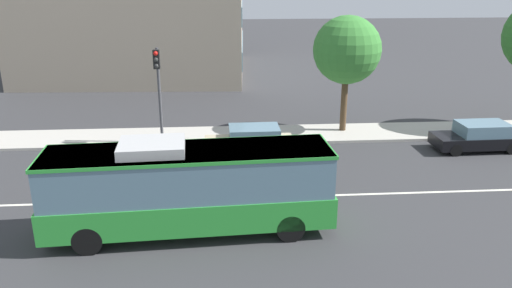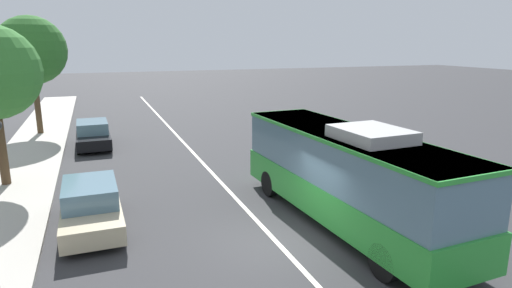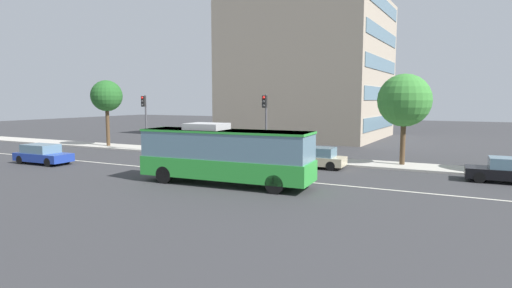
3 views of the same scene
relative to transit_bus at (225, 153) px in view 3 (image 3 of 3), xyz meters
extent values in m
plane|color=#333335|center=(-0.58, 2.65, -1.81)|extent=(160.00, 160.00, 0.00)
cube|color=#B2ADA3|center=(-0.58, 10.86, -1.74)|extent=(80.00, 3.18, 0.14)
cube|color=silver|center=(-0.58, 2.65, -1.80)|extent=(76.00, 0.16, 0.01)
cube|color=green|center=(0.02, 0.00, -0.83)|extent=(10.12, 3.04, 1.10)
cube|color=slate|center=(0.02, 0.00, 0.50)|extent=(9.92, 2.95, 1.58)
cube|color=green|center=(0.02, 0.00, 1.23)|extent=(10.02, 3.01, 0.12)
cube|color=#B2B2B2|center=(-1.17, -0.06, 1.47)|extent=(2.29, 1.92, 0.36)
cylinder|color=black|center=(3.36, 1.28, -1.31)|extent=(1.01, 0.35, 1.00)
cylinder|color=black|center=(3.48, -0.91, -1.31)|extent=(1.01, 0.35, 1.00)
cylinder|color=black|center=(-3.43, 0.91, -1.31)|extent=(1.01, 0.35, 1.00)
cylinder|color=black|center=(-3.31, -1.28, -1.31)|extent=(1.01, 0.35, 1.00)
cube|color=#C6B793|center=(2.58, 7.86, -1.29)|extent=(4.52, 1.86, 0.60)
cube|color=slate|center=(2.83, 7.86, -0.67)|extent=(2.54, 1.69, 0.64)
cylinder|color=black|center=(1.09, 7.04, -1.49)|extent=(0.64, 0.23, 0.64)
cylinder|color=black|center=(1.07, 8.64, -1.49)|extent=(0.64, 0.23, 0.64)
cylinder|color=black|center=(4.09, 7.08, -1.49)|extent=(0.64, 0.23, 0.64)
cylinder|color=black|center=(4.07, 8.68, -1.49)|extent=(0.64, 0.23, 0.64)
cube|color=black|center=(14.45, 7.71, -1.29)|extent=(4.54, 1.89, 0.60)
cylinder|color=black|center=(12.97, 6.88, -1.49)|extent=(0.64, 0.23, 0.64)
cylinder|color=black|center=(12.94, 8.48, -1.49)|extent=(0.64, 0.23, 0.64)
cube|color=#1E3899|center=(-16.10, 0.43, -1.29)|extent=(4.55, 1.92, 0.60)
cube|color=slate|center=(-16.35, 0.42, -0.67)|extent=(2.57, 1.73, 0.64)
cylinder|color=black|center=(-14.63, 1.27, -1.49)|extent=(0.65, 0.24, 0.64)
cylinder|color=black|center=(-14.58, -0.33, -1.49)|extent=(0.65, 0.24, 0.64)
cylinder|color=black|center=(-17.63, 1.18, -1.49)|extent=(0.65, 0.24, 0.64)
cylinder|color=black|center=(-17.58, -0.41, -1.49)|extent=(0.65, 0.24, 0.64)
cylinder|color=#47474C|center=(-14.10, 9.54, 0.79)|extent=(0.16, 0.16, 5.20)
cube|color=black|center=(-14.11, 9.26, 2.84)|extent=(0.32, 0.28, 0.96)
sphere|color=red|center=(-14.11, 9.11, 3.16)|extent=(0.22, 0.22, 0.22)
sphere|color=#2D2D2D|center=(-14.11, 9.11, 2.84)|extent=(0.22, 0.22, 0.22)
sphere|color=#2D2D2D|center=(-14.11, 9.11, 2.52)|extent=(0.22, 0.22, 0.22)
cylinder|color=#47474C|center=(-2.00, 9.77, 0.79)|extent=(0.16, 0.16, 5.20)
cube|color=black|center=(-2.01, 9.49, 2.84)|extent=(0.33, 0.29, 0.96)
sphere|color=red|center=(-2.01, 9.34, 3.16)|extent=(0.22, 0.22, 0.22)
sphere|color=#2D2D2D|center=(-2.01, 9.34, 2.84)|extent=(0.22, 0.22, 0.22)
sphere|color=#2D2D2D|center=(-2.01, 9.34, 2.52)|extent=(0.22, 0.22, 0.22)
cylinder|color=#4C3823|center=(-20.12, 10.67, 0.20)|extent=(0.36, 0.36, 4.03)
sphere|color=#235B23|center=(-20.12, 10.67, 3.38)|extent=(3.11, 3.11, 3.11)
cylinder|color=#4C3823|center=(8.20, 11.20, -0.14)|extent=(0.36, 0.36, 3.35)
sphere|color=#387F33|center=(8.20, 11.20, 2.95)|extent=(3.76, 3.76, 3.76)
cube|color=tan|center=(-5.86, 30.88, 6.69)|extent=(19.09, 17.73, 17.00)
cube|color=slate|center=(3.31, 30.43, 0.30)|extent=(0.82, 15.15, 1.50)
cube|color=slate|center=(3.31, 30.43, 3.70)|extent=(0.82, 15.15, 1.50)
cube|color=slate|center=(3.31, 30.43, 7.10)|extent=(0.82, 15.15, 1.50)
cube|color=slate|center=(3.31, 30.43, 10.50)|extent=(0.82, 15.15, 1.50)
cube|color=slate|center=(3.31, 30.43, 13.90)|extent=(0.82, 15.15, 1.50)
camera|label=1|loc=(1.17, -16.33, 7.12)|focal=35.48mm
camera|label=2|loc=(-11.66, 7.48, 4.12)|focal=30.48mm
camera|label=3|loc=(11.78, -19.79, 2.99)|focal=28.79mm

